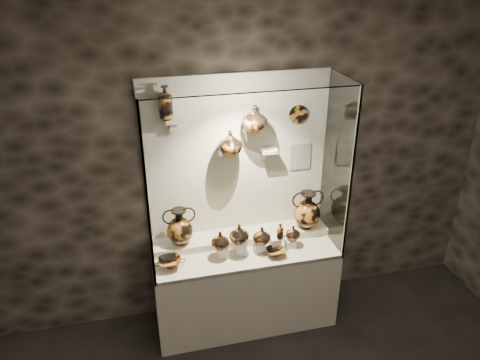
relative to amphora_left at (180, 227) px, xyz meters
name	(u,v)px	position (x,y,z in m)	size (l,w,h in m)	color
wall_back	(236,160)	(0.57, 0.17, 0.52)	(5.00, 0.02, 3.20)	black
plinth	(244,287)	(0.57, -0.15, -0.68)	(1.70, 0.60, 0.80)	beige
front_tier	(245,251)	(0.57, -0.15, -0.26)	(1.68, 0.58, 0.03)	beige
rear_tier	(240,238)	(0.57, 0.03, -0.23)	(1.70, 0.25, 0.10)	beige
back_panel	(237,160)	(0.57, 0.17, 0.52)	(1.70, 0.03, 1.60)	beige
glass_front	(254,190)	(0.57, -0.44, 0.52)	(1.70, 0.01, 1.60)	white
glass_left	(144,185)	(-0.28, -0.15, 0.52)	(0.01, 0.60, 1.60)	white
glass_right	(337,165)	(1.42, -0.15, 0.52)	(0.01, 0.60, 1.60)	white
glass_top	(246,82)	(0.57, -0.15, 1.32)	(1.70, 0.60, 0.01)	white
frame_post_left	(147,202)	(-0.27, -0.44, 0.52)	(0.02, 0.02, 1.60)	gray
frame_post_right	(351,179)	(1.41, -0.44, 0.52)	(0.02, 0.02, 1.60)	gray
pedestal_a	(222,252)	(0.35, -0.20, -0.20)	(0.09, 0.09, 0.10)	silver
pedestal_b	(241,248)	(0.52, -0.20, -0.18)	(0.09, 0.09, 0.13)	silver
pedestal_c	(259,247)	(0.69, -0.20, -0.20)	(0.09, 0.09, 0.09)	silver
pedestal_d	(275,243)	(0.85, -0.20, -0.19)	(0.09, 0.09, 0.12)	silver
pedestal_e	(290,243)	(0.99, -0.20, -0.21)	(0.09, 0.09, 0.08)	silver
bracket_ul	(174,120)	(0.02, 0.09, 0.97)	(0.14, 0.12, 0.04)	beige
bracket_ca	(227,154)	(0.47, 0.09, 0.62)	(0.14, 0.12, 0.04)	beige
bracket_cb	(250,131)	(0.67, 0.09, 0.82)	(0.10, 0.12, 0.04)	beige
bracket_cc	(269,150)	(0.85, 0.09, 0.62)	(0.14, 0.12, 0.04)	beige
amphora_left	(180,227)	(0.00, 0.00, 0.00)	(0.28, 0.28, 0.36)	#A86020
amphora_right	(307,210)	(1.22, -0.01, 0.01)	(0.30, 0.30, 0.38)	#A86020
jug_a	(220,240)	(0.33, -0.21, -0.06)	(0.16, 0.16, 0.17)	#A86020
jug_b	(239,234)	(0.50, -0.21, -0.03)	(0.18, 0.18, 0.19)	#BA6020
jug_c	(262,236)	(0.71, -0.21, -0.07)	(0.16, 0.16, 0.17)	#A86020
jug_e	(293,233)	(1.01, -0.19, -0.10)	(0.13, 0.13, 0.14)	#A86020
lekythos_small	(280,230)	(0.88, -0.21, -0.04)	(0.07, 0.07, 0.17)	#BA6020
kylix_left	(170,262)	(-0.13, -0.25, -0.20)	(0.26, 0.22, 0.10)	#BA6020
kylix_right	(276,252)	(0.82, -0.30, -0.20)	(0.22, 0.19, 0.09)	#A86020
lekythos_tall	(165,101)	(-0.04, 0.08, 1.15)	(0.13, 0.13, 0.31)	#A86020
ovoid_vase_a	(230,143)	(0.48, 0.04, 0.75)	(0.21, 0.21, 0.22)	#BA6020
ovoid_vase_b	(255,118)	(0.70, 0.03, 0.95)	(0.22, 0.22, 0.23)	#BA6020
wall_plate	(298,114)	(1.13, 0.14, 0.92)	(0.17, 0.17, 0.02)	#B36523
info_placard	(301,157)	(1.18, 0.15, 0.50)	(0.19, 0.01, 0.26)	beige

